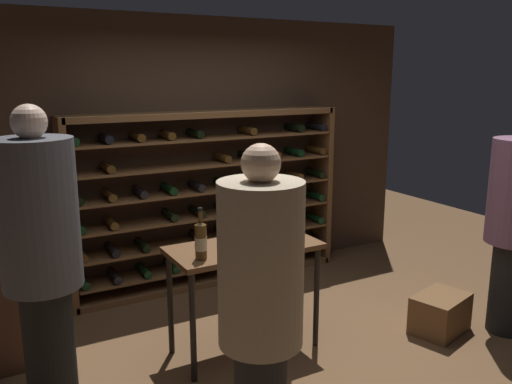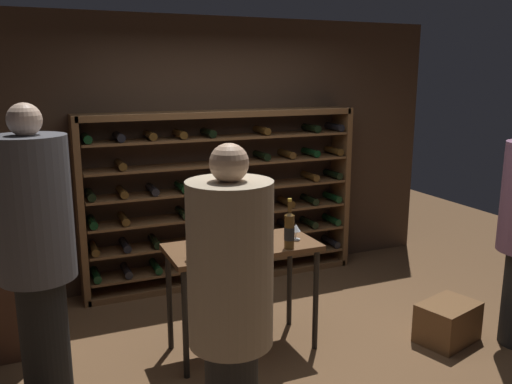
% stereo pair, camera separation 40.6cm
% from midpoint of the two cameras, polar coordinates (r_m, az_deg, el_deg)
% --- Properties ---
extents(ground_plane, '(9.58, 9.58, 0.00)m').
position_cam_midpoint_polar(ground_plane, '(4.36, 6.03, -16.58)').
color(ground_plane, brown).
extents(back_wall, '(5.14, 0.10, 2.68)m').
position_cam_midpoint_polar(back_wall, '(5.49, -2.80, 4.37)').
color(back_wall, '#3D2B1E').
rests_on(back_wall, ground).
extents(wine_rack, '(2.85, 0.32, 1.77)m').
position_cam_midpoint_polar(wine_rack, '(5.41, -1.35, -0.77)').
color(wine_rack, brown).
rests_on(wine_rack, ground).
extents(tasting_table, '(1.14, 0.55, 0.86)m').
position_cam_midpoint_polar(tasting_table, '(4.06, 1.39, -7.15)').
color(tasting_table, brown).
rests_on(tasting_table, ground).
extents(person_guest_plum_blouse, '(0.48, 0.48, 1.96)m').
position_cam_midpoint_polar(person_guest_plum_blouse, '(3.56, -19.58, -5.20)').
color(person_guest_plum_blouse, black).
rests_on(person_guest_plum_blouse, ground).
extents(person_guest_blue_shirt, '(0.43, 0.43, 1.80)m').
position_cam_midpoint_polar(person_guest_blue_shirt, '(2.73, 1.60, -11.84)').
color(person_guest_blue_shirt, black).
rests_on(person_guest_blue_shirt, ground).
extents(wine_crate, '(0.55, 0.46, 0.32)m').
position_cam_midpoint_polar(wine_crate, '(4.74, 22.29, -12.85)').
color(wine_crate, brown).
rests_on(wine_crate, ground).
extents(display_cabinet, '(0.44, 0.36, 1.53)m').
position_cam_midpoint_polar(display_cabinet, '(4.34, -22.61, -6.66)').
color(display_cabinet, '#4C2D1E').
rests_on(display_cabinet, ground).
extents(wine_bottle_amber_reserve, '(0.08, 0.08, 0.38)m').
position_cam_midpoint_polar(wine_bottle_amber_reserve, '(3.93, 6.57, -4.12)').
color(wine_bottle_amber_reserve, '#4C3314').
rests_on(wine_bottle_amber_reserve, tasting_table).
extents(wine_bottle_green_slim, '(0.09, 0.09, 0.37)m').
position_cam_midpoint_polar(wine_bottle_green_slim, '(3.73, -3.46, -5.02)').
color(wine_bottle_green_slim, '#4C3314').
rests_on(wine_bottle_green_slim, tasting_table).
extents(wine_glass_stemmed_left, '(0.07, 0.07, 0.12)m').
position_cam_midpoint_polar(wine_glass_stemmed_left, '(4.15, 7.11, -3.96)').
color(wine_glass_stemmed_left, silver).
rests_on(wine_glass_stemmed_left, tasting_table).
extents(wine_glass_stemmed_right, '(0.07, 0.07, 0.13)m').
position_cam_midpoint_polar(wine_glass_stemmed_right, '(4.03, -0.53, -4.36)').
color(wine_glass_stemmed_right, silver).
rests_on(wine_glass_stemmed_right, tasting_table).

